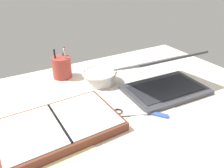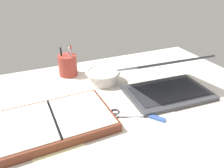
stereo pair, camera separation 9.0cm
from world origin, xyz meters
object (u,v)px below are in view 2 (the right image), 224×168
Objects in this scene: pen_cup at (68,65)px; laptop at (166,83)px; planner at (54,122)px; bowl at (103,76)px; scissors at (119,115)px.

laptop is at bearing -45.06° from pen_cup.
bowl is at bearing 39.38° from planner.
laptop is 27.73cm from scissors.
pen_cup is 41.79cm from planner.
scissors is at bearing -10.25° from planner.
scissors is at bearing -99.40° from bowl.
laptop is 2.20× the size of bowl.
bowl reaches higher than scissors.
laptop reaches higher than bowl.
laptop is 49.90cm from pen_cup.
bowl is at bearing -47.85° from pen_cup.
bowl is 0.41× the size of planner.
laptop reaches higher than scissors.
pen_cup is (-35.24, 35.32, 0.46)cm from laptop.
planner reaches higher than scissors.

